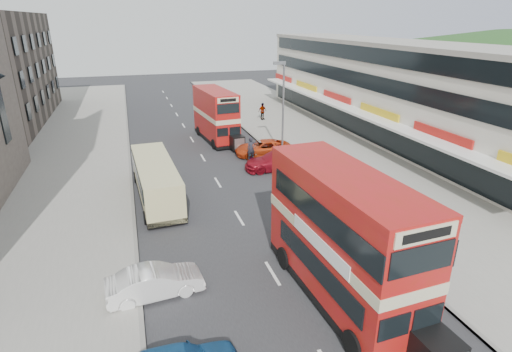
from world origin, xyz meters
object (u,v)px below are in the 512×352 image
object	(u,v)px
pedestrian_near	(311,159)
bus_second	(216,115)
pedestrian_far	(262,111)
bus_main	(343,238)
car_right_a	(276,161)
coach	(156,179)
car_left_front	(155,282)
street_lamp	(282,103)
car_right_b	(263,148)
cyclist	(251,155)

from	to	relation	value
pedestrian_near	bus_second	bearing A→B (deg)	-63.04
pedestrian_near	pedestrian_far	xyz separation A→B (m)	(1.81, 17.46, 0.12)
bus_main	car_right_a	distance (m)	16.22
coach	car_left_front	distance (m)	10.48
street_lamp	coach	size ratio (longest dim) A/B	0.88
bus_main	car_right_b	distance (m)	19.79
street_lamp	pedestrian_far	bearing A→B (deg)	78.45
street_lamp	pedestrian_far	size ratio (longest dim) A/B	4.11
pedestrian_far	cyclist	xyz separation A→B (m)	(-5.68, -14.16, -0.37)
coach	street_lamp	bearing A→B (deg)	24.12
street_lamp	car_left_front	distance (m)	20.37
car_right_a	pedestrian_near	size ratio (longest dim) A/B	2.95
pedestrian_near	cyclist	distance (m)	5.09
bus_main	pedestrian_far	world-z (taller)	bus_main
street_lamp	coach	world-z (taller)	street_lamp
cyclist	bus_main	bearing A→B (deg)	-96.90
car_right_a	car_left_front	bearing A→B (deg)	-36.61
car_right_b	coach	bearing A→B (deg)	-51.50
bus_main	car_left_front	world-z (taller)	bus_main
bus_main	pedestrian_far	size ratio (longest dim) A/B	5.07
cyclist	bus_second	bearing A→B (deg)	97.07
street_lamp	pedestrian_near	xyz separation A→B (m)	(0.95, -3.95, -3.77)
pedestrian_far	cyclist	distance (m)	15.26
pedestrian_far	cyclist	world-z (taller)	cyclist
bus_main	bus_second	world-z (taller)	bus_main
bus_second	car_right_a	world-z (taller)	bus_second
car_right_b	pedestrian_far	distance (m)	13.17
car_right_b	pedestrian_near	size ratio (longest dim) A/B	2.85
street_lamp	pedestrian_far	world-z (taller)	street_lamp
bus_main	pedestrian_near	bearing A→B (deg)	-113.05
car_left_front	pedestrian_near	xyz separation A→B (m)	(12.87, 12.05, 0.34)
coach	cyclist	size ratio (longest dim) A/B	4.13
car_right_a	cyclist	size ratio (longest dim) A/B	2.30
bus_second	car_right_a	bearing A→B (deg)	100.28
bus_main	cyclist	xyz separation A→B (m)	(1.43, 17.79, -2.12)
street_lamp	bus_main	xyz separation A→B (m)	(-4.35, -18.44, -1.89)
bus_main	car_right_b	xyz separation A→B (m)	(3.04, 19.44, -2.20)
bus_second	car_left_front	distance (m)	24.38
coach	car_left_front	size ratio (longest dim) A/B	2.23
car_left_front	coach	bearing A→B (deg)	-10.17
coach	pedestrian_far	distance (m)	23.54
bus_second	pedestrian_near	world-z (taller)	bus_second
car_left_front	cyclist	xyz separation A→B (m)	(9.00, 15.36, 0.09)
bus_main	bus_second	distance (m)	25.48
street_lamp	pedestrian_near	distance (m)	5.54
car_left_front	pedestrian_far	bearing A→B (deg)	-31.59
pedestrian_near	bus_main	bearing A→B (deg)	71.83
car_left_front	cyclist	size ratio (longest dim) A/B	1.85
car_right_a	street_lamp	bearing A→B (deg)	153.33
bus_main	car_left_front	xyz separation A→B (m)	(-7.57, 2.44, -2.21)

